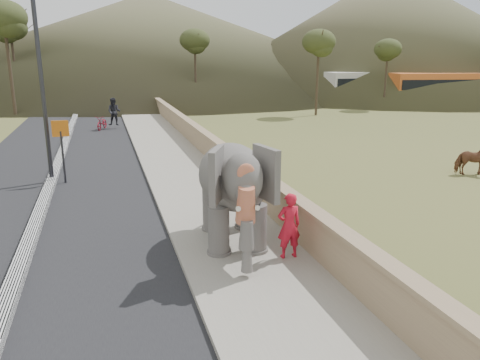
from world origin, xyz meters
name	(u,v)px	position (x,y,z in m)	size (l,w,h in m)	color
ground	(285,318)	(0.00, 0.00, 0.00)	(160.00, 160.00, 0.00)	olive
road	(49,192)	(-5.00, 10.00, 0.01)	(7.00, 120.00, 0.03)	black
median	(48,190)	(-5.00, 10.00, 0.11)	(0.35, 120.00, 0.22)	black
walkway	(188,180)	(0.00, 10.00, 0.07)	(3.00, 120.00, 0.15)	#9E9687
parapet	(230,166)	(1.65, 10.00, 0.55)	(0.30, 120.00, 1.10)	tan
lamppost	(48,51)	(-4.69, 11.45, 4.87)	(1.76, 0.36, 8.00)	#333339
signboard	(61,141)	(-4.50, 11.15, 1.64)	(0.60, 0.08, 2.40)	#2D2D33
cow	(474,160)	(11.31, 7.85, 0.62)	(0.67, 1.46, 1.24)	brown
distant_car	(317,97)	(17.60, 35.63, 0.72)	(1.70, 4.23, 1.44)	silver
bus_white	(377,87)	(24.18, 35.34, 1.55)	(2.50, 11.00, 3.10)	silver
bus_orange	(448,90)	(28.86, 30.69, 1.55)	(2.50, 11.00, 3.10)	#D46125
hill_right	(389,31)	(36.00, 52.00, 8.00)	(56.00, 56.00, 16.00)	brown
hill_far	(149,40)	(5.00, 70.00, 7.00)	(80.00, 80.00, 14.00)	brown
elephant_and_man	(234,191)	(0.02, 3.59, 1.45)	(2.36, 3.81, 2.61)	slate
motorcyclist	(109,117)	(-2.59, 24.57, 0.82)	(1.88, 1.82, 2.04)	maroon
trees	(146,67)	(0.39, 29.17, 3.89)	(47.72, 43.05, 9.00)	#473828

